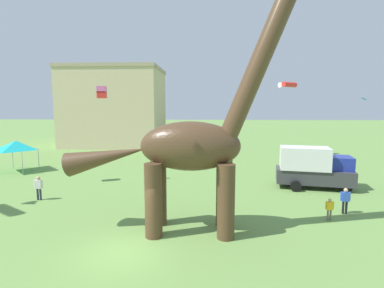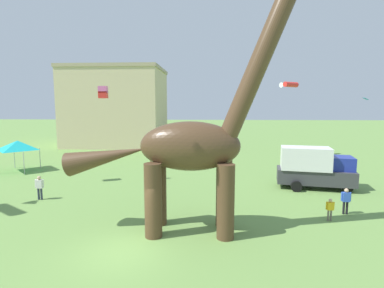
# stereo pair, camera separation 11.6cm
# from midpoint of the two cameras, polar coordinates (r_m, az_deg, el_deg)

# --- Properties ---
(ground_plane) EXTENTS (240.00, 240.00, 0.00)m
(ground_plane) POSITION_cam_midpoint_polar(r_m,az_deg,el_deg) (14.34, -12.85, -19.28)
(ground_plane) COLOR #6B9347
(dinosaur_sculpture) EXTENTS (11.57, 2.45, 12.10)m
(dinosaur_sculpture) POSITION_cam_midpoint_polar(r_m,az_deg,el_deg) (14.91, -0.36, -0.40)
(dinosaur_sculpture) COLOR #513823
(dinosaur_sculpture) RESTS_ON ground_plane
(parked_box_truck) EXTENTS (5.89, 3.10, 3.20)m
(parked_box_truck) POSITION_cam_midpoint_polar(r_m,az_deg,el_deg) (25.05, 22.17, -4.10)
(parked_box_truck) COLOR #38383D
(parked_box_truck) RESTS_ON ground_plane
(person_near_flyer) EXTENTS (0.47, 0.21, 1.26)m
(person_near_flyer) POSITION_cam_midpoint_polar(r_m,az_deg,el_deg) (18.72, 24.79, -10.83)
(person_near_flyer) COLOR #6B6056
(person_near_flyer) RESTS_ON ground_plane
(person_photographer) EXTENTS (0.58, 0.26, 1.56)m
(person_photographer) POSITION_cam_midpoint_polar(r_m,az_deg,el_deg) (20.14, 27.22, -9.16)
(person_photographer) COLOR black
(person_photographer) RESTS_ON ground_plane
(person_strolling_adult) EXTENTS (0.56, 0.24, 1.48)m
(person_strolling_adult) POSITION_cam_midpoint_polar(r_m,az_deg,el_deg) (26.39, -6.56, -4.69)
(person_strolling_adult) COLOR black
(person_strolling_adult) RESTS_ON ground_plane
(person_far_spectator) EXTENTS (0.61, 0.27, 1.64)m
(person_far_spectator) POSITION_cam_midpoint_polar(r_m,az_deg,el_deg) (23.00, -26.73, -7.00)
(person_far_spectator) COLOR #2D3347
(person_far_spectator) RESTS_ON ground_plane
(festival_canopy_tent) EXTENTS (3.15, 3.15, 3.00)m
(festival_canopy_tent) POSITION_cam_midpoint_polar(r_m,az_deg,el_deg) (33.61, -29.97, -0.19)
(festival_canopy_tent) COLOR #B2B2B7
(festival_canopy_tent) RESTS_ON ground_plane
(kite_trailing) EXTENTS (2.21, 2.30, 0.65)m
(kite_trailing) POSITION_cam_midpoint_polar(r_m,az_deg,el_deg) (38.97, 17.94, 10.62)
(kite_trailing) COLOR red
(kite_near_low) EXTENTS (0.47, 0.64, 0.22)m
(kite_near_low) POSITION_cam_midpoint_polar(r_m,az_deg,el_deg) (34.88, 30.04, 7.41)
(kite_near_low) COLOR #287AE5
(kite_mid_right) EXTENTS (1.09, 1.09, 1.41)m
(kite_mid_right) POSITION_cam_midpoint_polar(r_m,az_deg,el_deg) (37.86, -16.36, 9.37)
(kite_mid_right) COLOR pink
(background_building_block) EXTENTS (14.73, 12.34, 12.24)m
(background_building_block) POSITION_cam_midpoint_polar(r_m,az_deg,el_deg) (50.44, -13.83, 6.85)
(background_building_block) COLOR #CCB78E
(background_building_block) RESTS_ON ground_plane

